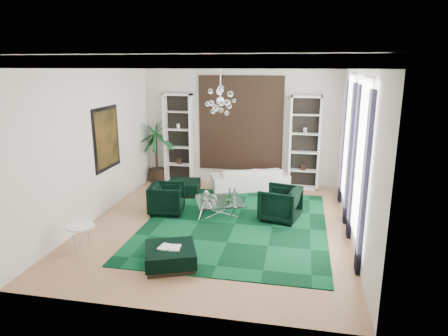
% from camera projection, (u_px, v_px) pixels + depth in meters
% --- Properties ---
extents(floor, '(6.00, 7.00, 0.02)m').
position_uv_depth(floor, '(217.00, 225.00, 9.41)').
color(floor, tan).
rests_on(floor, ground).
extents(ceiling, '(6.00, 7.00, 0.02)m').
position_uv_depth(ceiling, '(216.00, 57.00, 8.45)').
color(ceiling, white).
rests_on(ceiling, ground).
extents(wall_back, '(6.00, 0.02, 3.80)m').
position_uv_depth(wall_back, '(241.00, 124.00, 12.26)').
color(wall_back, silver).
rests_on(wall_back, ground).
extents(wall_front, '(6.00, 0.02, 3.80)m').
position_uv_depth(wall_front, '(164.00, 194.00, 5.60)').
color(wall_front, silver).
rests_on(wall_front, ground).
extents(wall_left, '(0.02, 7.00, 3.80)m').
position_uv_depth(wall_left, '(93.00, 141.00, 9.49)').
color(wall_left, silver).
rests_on(wall_left, ground).
extents(wall_right, '(0.02, 7.00, 3.80)m').
position_uv_depth(wall_right, '(357.00, 151.00, 8.37)').
color(wall_right, silver).
rests_on(wall_right, ground).
extents(crown_molding, '(6.00, 7.00, 0.18)m').
position_uv_depth(crown_molding, '(216.00, 63.00, 8.48)').
color(crown_molding, white).
rests_on(crown_molding, ceiling).
extents(ceiling_medallion, '(0.90, 0.90, 0.05)m').
position_uv_depth(ceiling_medallion, '(219.00, 59.00, 8.74)').
color(ceiling_medallion, white).
rests_on(ceiling_medallion, ceiling).
extents(tapestry, '(2.50, 0.06, 2.80)m').
position_uv_depth(tapestry, '(241.00, 124.00, 12.21)').
color(tapestry, black).
rests_on(tapestry, wall_back).
extents(shelving_left, '(0.90, 0.38, 2.80)m').
position_uv_depth(shelving_left, '(179.00, 138.00, 12.56)').
color(shelving_left, white).
rests_on(shelving_left, floor).
extents(shelving_right, '(0.90, 0.38, 2.80)m').
position_uv_depth(shelving_right, '(305.00, 143.00, 11.83)').
color(shelving_right, white).
rests_on(shelving_right, floor).
extents(painting, '(0.04, 1.30, 1.60)m').
position_uv_depth(painting, '(107.00, 138.00, 10.07)').
color(painting, black).
rests_on(painting, wall_left).
extents(window_near, '(0.03, 1.10, 2.90)m').
position_uv_depth(window_near, '(362.00, 161.00, 7.51)').
color(window_near, white).
rests_on(window_near, wall_right).
extents(curtain_near_a, '(0.07, 0.30, 3.25)m').
position_uv_depth(curtain_near_a, '(364.00, 185.00, 6.84)').
color(curtain_near_a, black).
rests_on(curtain_near_a, floor).
extents(curtain_near_b, '(0.07, 0.30, 3.25)m').
position_uv_depth(curtain_near_b, '(354.00, 164.00, 8.32)').
color(curtain_near_b, black).
rests_on(curtain_near_b, floor).
extents(window_far, '(0.03, 1.10, 2.90)m').
position_uv_depth(window_far, '(349.00, 138.00, 9.79)').
color(window_far, white).
rests_on(window_far, wall_right).
extents(curtain_far_a, '(0.07, 0.30, 3.25)m').
position_uv_depth(curtain_far_a, '(350.00, 155.00, 9.12)').
color(curtain_far_a, black).
rests_on(curtain_far_a, floor).
extents(curtain_far_b, '(0.07, 0.30, 3.25)m').
position_uv_depth(curtain_far_b, '(343.00, 142.00, 10.60)').
color(curtain_far_b, black).
rests_on(curtain_far_b, floor).
extents(rug, '(4.20, 5.00, 0.02)m').
position_uv_depth(rug, '(235.00, 224.00, 9.41)').
color(rug, black).
rests_on(rug, floor).
extents(sofa, '(2.46, 1.69, 0.67)m').
position_uv_depth(sofa, '(250.00, 178.00, 12.02)').
color(sofa, silver).
rests_on(sofa, floor).
extents(armchair_left, '(0.95, 0.93, 0.77)m').
position_uv_depth(armchair_left, '(167.00, 199.00, 10.04)').
color(armchair_left, black).
rests_on(armchair_left, floor).
extents(armchair_right, '(1.09, 1.07, 0.82)m').
position_uv_depth(armchair_right, '(280.00, 204.00, 9.60)').
color(armchair_right, black).
rests_on(armchair_right, floor).
extents(coffee_table, '(1.46, 1.46, 0.39)m').
position_uv_depth(coffee_table, '(219.00, 208.00, 9.96)').
color(coffee_table, white).
rests_on(coffee_table, floor).
extents(ottoman_side, '(1.01, 1.01, 0.39)m').
position_uv_depth(ottoman_side, '(184.00, 188.00, 11.54)').
color(ottoman_side, black).
rests_on(ottoman_side, floor).
extents(ottoman_front, '(1.18, 1.18, 0.37)m').
position_uv_depth(ottoman_front, '(170.00, 257.00, 7.45)').
color(ottoman_front, black).
rests_on(ottoman_front, floor).
extents(book, '(0.41, 0.27, 0.03)m').
position_uv_depth(book, '(170.00, 247.00, 7.40)').
color(book, white).
rests_on(book, ottoman_front).
extents(side_table, '(0.57, 0.57, 0.54)m').
position_uv_depth(side_table, '(81.00, 239.00, 8.01)').
color(side_table, white).
rests_on(side_table, floor).
extents(palm, '(1.67, 1.67, 2.59)m').
position_uv_depth(palm, '(156.00, 142.00, 12.57)').
color(palm, '#124822').
rests_on(palm, floor).
extents(chandelier, '(0.99, 0.99, 0.69)m').
position_uv_depth(chandelier, '(220.00, 101.00, 9.05)').
color(chandelier, white).
rests_on(chandelier, ceiling).
extents(table_plant, '(0.17, 0.16, 0.25)m').
position_uv_depth(table_plant, '(229.00, 199.00, 9.61)').
color(table_plant, '#124822').
rests_on(table_plant, coffee_table).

